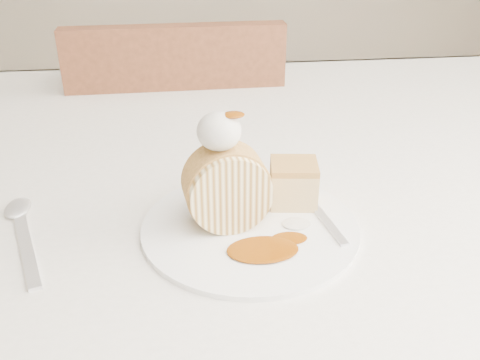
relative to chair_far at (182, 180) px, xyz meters
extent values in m
cube|color=white|center=(0.10, -0.40, 0.24)|extent=(1.40, 0.90, 0.04)
cube|color=white|center=(0.10, 0.04, 0.12)|extent=(1.40, 0.01, 0.28)
cylinder|color=brown|center=(0.72, -0.03, -0.14)|extent=(0.06, 0.06, 0.71)
cube|color=brown|center=(0.00, 0.08, -0.08)|extent=(0.42, 0.42, 0.04)
cube|color=brown|center=(0.00, -0.10, 0.16)|extent=(0.41, 0.05, 0.43)
cylinder|color=brown|center=(0.17, 0.26, -0.30)|extent=(0.04, 0.04, 0.40)
cylinder|color=brown|center=(-0.18, 0.25, -0.30)|extent=(0.04, 0.04, 0.40)
cylinder|color=brown|center=(0.18, -0.09, -0.30)|extent=(0.04, 0.04, 0.40)
cylinder|color=brown|center=(-0.17, -0.10, -0.30)|extent=(0.04, 0.04, 0.40)
cylinder|color=white|center=(0.08, -0.60, 0.26)|extent=(0.27, 0.27, 0.01)
cylinder|color=#FFEEB1|center=(0.05, -0.59, 0.31)|extent=(0.09, 0.06, 0.09)
cube|color=tan|center=(0.13, -0.55, 0.28)|extent=(0.06, 0.05, 0.04)
ellipsoid|color=silver|center=(0.05, -0.58, 0.37)|extent=(0.05, 0.05, 0.04)
ellipsoid|color=#753504|center=(0.06, -0.59, 0.39)|extent=(0.02, 0.02, 0.01)
cube|color=silver|center=(0.16, -0.60, 0.26)|extent=(0.04, 0.14, 0.00)
cube|color=silver|center=(-0.16, -0.61, 0.26)|extent=(0.08, 0.17, 0.00)
camera|label=1|loc=(0.01, -1.08, 0.59)|focal=40.00mm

